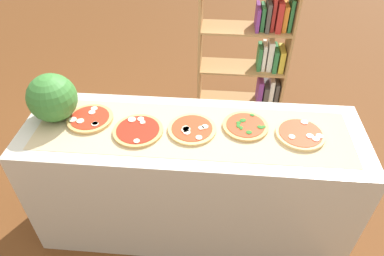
# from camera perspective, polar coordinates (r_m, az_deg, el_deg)

# --- Properties ---
(ground_plane) EXTENTS (12.00, 12.00, 0.00)m
(ground_plane) POSITION_cam_1_polar(r_m,az_deg,el_deg) (2.74, 0.00, -14.80)
(ground_plane) COLOR brown
(counter) EXTENTS (2.06, 0.66, 0.90)m
(counter) POSITION_cam_1_polar(r_m,az_deg,el_deg) (2.39, 0.00, -8.62)
(counter) COLOR beige
(counter) RESTS_ON ground_plane
(parchment_paper) EXTENTS (1.86, 0.49, 0.00)m
(parchment_paper) POSITION_cam_1_polar(r_m,az_deg,el_deg) (2.07, 0.00, -0.40)
(parchment_paper) COLOR tan
(parchment_paper) RESTS_ON counter
(pizza_mozzarella_0) EXTENTS (0.28, 0.28, 0.03)m
(pizza_mozzarella_0) POSITION_cam_1_polar(r_m,az_deg,el_deg) (2.23, -16.42, 1.49)
(pizza_mozzarella_0) COLOR tan
(pizza_mozzarella_0) RESTS_ON parchment_paper
(pizza_mozzarella_1) EXTENTS (0.30, 0.30, 0.03)m
(pizza_mozzarella_1) POSITION_cam_1_polar(r_m,az_deg,el_deg) (2.08, -8.86, -0.40)
(pizza_mozzarella_1) COLOR tan
(pizza_mozzarella_1) RESTS_ON parchment_paper
(pizza_mozzarella_2) EXTENTS (0.29, 0.29, 0.03)m
(pizza_mozzarella_2) POSITION_cam_1_polar(r_m,az_deg,el_deg) (2.07, 0.01, -0.11)
(pizza_mozzarella_2) COLOR #DBB26B
(pizza_mozzarella_2) RESTS_ON parchment_paper
(pizza_spinach_3) EXTENTS (0.27, 0.27, 0.03)m
(pizza_spinach_3) POSITION_cam_1_polar(r_m,az_deg,el_deg) (2.11, 8.77, 0.32)
(pizza_spinach_3) COLOR tan
(pizza_spinach_3) RESTS_ON parchment_paper
(pizza_mozzarella_4) EXTENTS (0.29, 0.29, 0.03)m
(pizza_mozzarella_4) POSITION_cam_1_polar(r_m,az_deg,el_deg) (2.12, 17.38, -0.95)
(pizza_mozzarella_4) COLOR #E5C17F
(pizza_mozzarella_4) RESTS_ON parchment_paper
(watermelon) EXTENTS (0.29, 0.29, 0.29)m
(watermelon) POSITION_cam_1_polar(r_m,az_deg,el_deg) (2.24, -21.98, 4.62)
(watermelon) COLOR #387A33
(watermelon) RESTS_ON counter
(bookshelf) EXTENTS (0.74, 0.27, 1.43)m
(bookshelf) POSITION_cam_1_polar(r_m,az_deg,el_deg) (3.09, 10.12, 9.11)
(bookshelf) COLOR #A87A47
(bookshelf) RESTS_ON ground_plane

